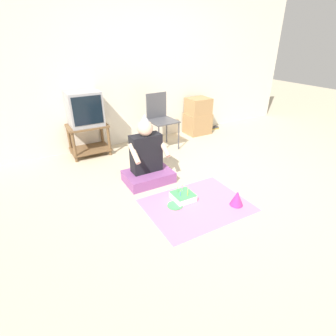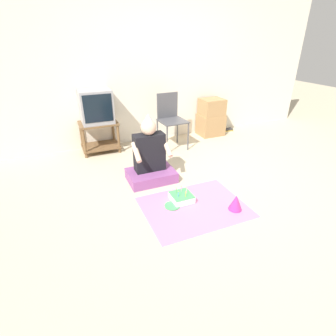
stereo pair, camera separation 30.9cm
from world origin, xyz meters
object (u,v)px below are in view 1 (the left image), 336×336
at_px(birthday_cake, 183,196).
at_px(paper_plate, 175,205).
at_px(cardboard_box_stack, 198,117).
at_px(book_pile, 214,128).
at_px(folding_chair, 160,117).
at_px(person_seated, 147,161).
at_px(party_hat_blue, 237,198).
at_px(tv, 84,109).

relative_size(birthday_cake, paper_plate, 1.36).
height_order(cardboard_box_stack, birthday_cake, cardboard_box_stack).
bearing_deg(book_pile, paper_plate, -137.11).
distance_m(folding_chair, cardboard_box_stack, 1.02).
bearing_deg(folding_chair, person_seated, -126.02).
bearing_deg(cardboard_box_stack, party_hat_blue, -114.68).
distance_m(folding_chair, paper_plate, 1.90).
bearing_deg(paper_plate, birthday_cake, 23.39).
bearing_deg(person_seated, party_hat_blue, -58.01).
bearing_deg(folding_chair, party_hat_blue, -92.23).
distance_m(cardboard_box_stack, birthday_cake, 2.44).
bearing_deg(party_hat_blue, folding_chair, 87.77).
bearing_deg(folding_chair, tv, 167.13).
xyz_separation_m(tv, person_seated, (0.44, -1.25, -0.47)).
bearing_deg(cardboard_box_stack, person_seated, -143.46).
xyz_separation_m(folding_chair, paper_plate, (-0.71, -1.69, -0.52)).
height_order(book_pile, birthday_cake, birthday_cake).
bearing_deg(party_hat_blue, person_seated, 121.99).
height_order(tv, person_seated, tv).
xyz_separation_m(book_pile, person_seated, (-2.09, -1.23, 0.25)).
xyz_separation_m(book_pile, party_hat_blue, (-1.45, -2.26, 0.06)).
height_order(folding_chair, birthday_cake, folding_chair).
distance_m(person_seated, paper_plate, 0.75).
relative_size(person_seated, birthday_cake, 3.70).
distance_m(birthday_cake, paper_plate, 0.16).
height_order(party_hat_blue, paper_plate, party_hat_blue).
xyz_separation_m(tv, cardboard_box_stack, (2.12, -0.00, -0.42)).
bearing_deg(folding_chair, cardboard_box_stack, 15.07).
bearing_deg(tv, paper_plate, -76.91).
xyz_separation_m(folding_chair, person_seated, (-0.72, -0.99, -0.25)).
bearing_deg(person_seated, folding_chair, 53.98).
relative_size(cardboard_box_stack, person_seated, 0.77).
bearing_deg(book_pile, party_hat_blue, -122.73).
height_order(tv, paper_plate, tv).
height_order(birthday_cake, party_hat_blue, party_hat_blue).
xyz_separation_m(folding_chair, cardboard_box_stack, (0.97, 0.26, -0.20)).
relative_size(cardboard_box_stack, paper_plate, 3.85).
xyz_separation_m(cardboard_box_stack, birthday_cake, (-1.52, -1.88, -0.29)).
distance_m(folding_chair, book_pile, 1.48).
xyz_separation_m(cardboard_box_stack, party_hat_blue, (-1.04, -2.27, -0.24)).
bearing_deg(person_seated, cardboard_box_stack, 36.54).
distance_m(folding_chair, birthday_cake, 1.78).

